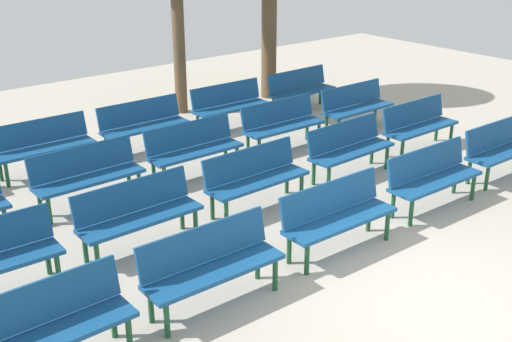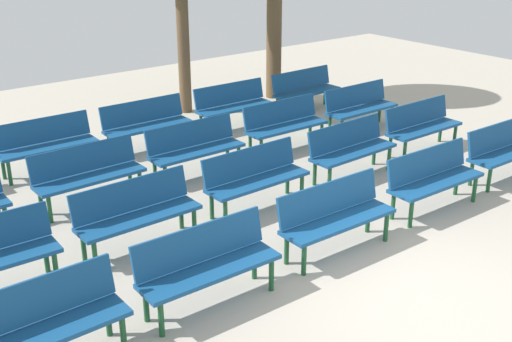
{
  "view_description": "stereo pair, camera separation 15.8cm",
  "coord_description": "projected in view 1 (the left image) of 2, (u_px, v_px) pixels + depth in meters",
  "views": [
    {
      "loc": [
        -5.27,
        -3.35,
        3.95
      ],
      "look_at": [
        0.0,
        3.16,
        0.55
      ],
      "focal_mm": 44.48,
      "sensor_mm": 36.0,
      "label": 1
    },
    {
      "loc": [
        -5.14,
        -3.45,
        3.95
      ],
      "look_at": [
        0.0,
        3.16,
        0.55
      ],
      "focal_mm": 44.48,
      "sensor_mm": 36.0,
      "label": 2
    }
  ],
  "objects": [
    {
      "name": "ground_plane",
      "position": [
        436.0,
        301.0,
        6.97
      ],
      "size": [
        24.13,
        24.13,
        0.0
      ],
      "primitive_type": "plane",
      "color": "#B2A899"
    },
    {
      "name": "bench_r0_c0",
      "position": [
        45.0,
        325.0,
        5.72
      ],
      "size": [
        1.6,
        0.5,
        0.87
      ],
      "rotation": [
        0.0,
        0.0,
        0.01
      ],
      "color": "navy",
      "rests_on": "ground_plane"
    },
    {
      "name": "bench_r0_c1",
      "position": [
        211.0,
        262.0,
        6.76
      ],
      "size": [
        1.61,
        0.51,
        0.87
      ],
      "rotation": [
        0.0,
        0.0,
        -0.02
      ],
      "color": "navy",
      "rests_on": "ground_plane"
    },
    {
      "name": "bench_r0_c2",
      "position": [
        337.0,
        213.0,
        7.87
      ],
      "size": [
        1.61,
        0.51,
        0.87
      ],
      "rotation": [
        0.0,
        0.0,
        -0.02
      ],
      "color": "navy",
      "rests_on": "ground_plane"
    },
    {
      "name": "bench_r0_c3",
      "position": [
        432.0,
        175.0,
        9.03
      ],
      "size": [
        1.61,
        0.52,
        0.87
      ],
      "rotation": [
        0.0,
        0.0,
        -0.02
      ],
      "color": "navy",
      "rests_on": "ground_plane"
    },
    {
      "name": "bench_r0_c4",
      "position": [
        502.0,
        146.0,
        10.16
      ],
      "size": [
        1.61,
        0.51,
        0.87
      ],
      "rotation": [
        0.0,
        0.0,
        -0.02
      ],
      "color": "navy",
      "rests_on": "ground_plane"
    },
    {
      "name": "bench_r1_c1",
      "position": [
        138.0,
        211.0,
        7.91
      ],
      "size": [
        1.61,
        0.5,
        0.87
      ],
      "rotation": [
        0.0,
        0.0,
        0.01
      ],
      "color": "navy",
      "rests_on": "ground_plane"
    },
    {
      "name": "bench_r1_c2",
      "position": [
        255.0,
        175.0,
        9.01
      ],
      "size": [
        1.61,
        0.51,
        0.87
      ],
      "rotation": [
        0.0,
        0.0,
        0.02
      ],
      "color": "navy",
      "rests_on": "ground_plane"
    },
    {
      "name": "bench_r1_c3",
      "position": [
        349.0,
        146.0,
        10.15
      ],
      "size": [
        1.61,
        0.52,
        0.87
      ],
      "rotation": [
        0.0,
        0.0,
        0.03
      ],
      "color": "navy",
      "rests_on": "ground_plane"
    },
    {
      "name": "bench_r1_c4",
      "position": [
        418.0,
        123.0,
        11.27
      ],
      "size": [
        1.6,
        0.48,
        0.87
      ],
      "rotation": [
        0.0,
        0.0,
        0.0
      ],
      "color": "navy",
      "rests_on": "ground_plane"
    },
    {
      "name": "bench_r2_c1",
      "position": [
        87.0,
        173.0,
        9.09
      ],
      "size": [
        1.61,
        0.51,
        0.87
      ],
      "rotation": [
        0.0,
        0.0,
        0.02
      ],
      "color": "navy",
      "rests_on": "ground_plane"
    },
    {
      "name": "bench_r2_c2",
      "position": [
        193.0,
        146.0,
        10.14
      ],
      "size": [
        1.6,
        0.49,
        0.87
      ],
      "rotation": [
        0.0,
        0.0,
        0.0
      ],
      "color": "navy",
      "rests_on": "ground_plane"
    },
    {
      "name": "bench_r2_c3",
      "position": [
        282.0,
        122.0,
        11.33
      ],
      "size": [
        1.61,
        0.51,
        0.87
      ],
      "rotation": [
        0.0,
        0.0,
        -0.02
      ],
      "color": "navy",
      "rests_on": "ground_plane"
    },
    {
      "name": "bench_r2_c4",
      "position": [
        356.0,
        104.0,
        12.37
      ],
      "size": [
        1.6,
        0.48,
        0.87
      ],
      "rotation": [
        0.0,
        0.0,
        -0.0
      ],
      "color": "navy",
      "rests_on": "ground_plane"
    },
    {
      "name": "bench_r3_c1",
      "position": [
        43.0,
        143.0,
        10.27
      ],
      "size": [
        1.61,
        0.5,
        0.87
      ],
      "rotation": [
        0.0,
        0.0,
        -0.01
      ],
      "color": "navy",
      "rests_on": "ground_plane"
    },
    {
      "name": "bench_r3_c2",
      "position": [
        143.0,
        122.0,
        11.3
      ],
      "size": [
        1.6,
        0.49,
        0.87
      ],
      "rotation": [
        0.0,
        0.0,
        -0.01
      ],
      "color": "navy",
      "rests_on": "ground_plane"
    },
    {
      "name": "bench_r3_c3",
      "position": [
        229.0,
        103.0,
        12.45
      ],
      "size": [
        1.61,
        0.51,
        0.87
      ],
      "rotation": [
        0.0,
        0.0,
        -0.02
      ],
      "color": "navy",
      "rests_on": "ground_plane"
    },
    {
      "name": "bench_r3_c4",
      "position": [
        301.0,
        88.0,
        13.55
      ],
      "size": [
        1.61,
        0.52,
        0.87
      ],
      "rotation": [
        0.0,
        0.0,
        0.02
      ],
      "color": "navy",
      "rests_on": "ground_plane"
    }
  ]
}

